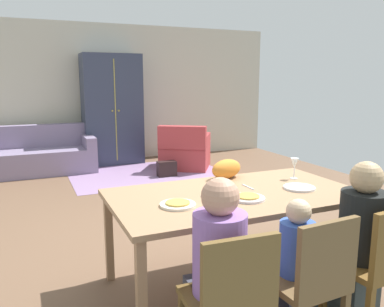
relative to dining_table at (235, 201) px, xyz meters
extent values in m
cube|color=brown|center=(0.25, 2.00, -0.71)|extent=(6.81, 6.72, 0.02)
cube|color=beige|center=(0.25, 5.41, 0.65)|extent=(6.81, 0.10, 2.70)
cube|color=#9F7955|center=(0.00, 0.00, 0.04)|extent=(1.92, 1.06, 0.04)
cube|color=#9F7955|center=(-0.90, -0.47, -0.34)|extent=(0.06, 0.06, 0.72)
cube|color=#9F7955|center=(0.90, -0.47, -0.34)|extent=(0.06, 0.06, 0.72)
cube|color=#9F7955|center=(-0.90, 0.47, -0.34)|extent=(0.06, 0.06, 0.72)
cube|color=#9F7955|center=(0.90, 0.47, -0.34)|extent=(0.06, 0.06, 0.72)
cylinder|color=silver|center=(-0.53, -0.12, 0.07)|extent=(0.25, 0.25, 0.02)
cylinder|color=gold|center=(-0.53, -0.12, 0.09)|extent=(0.17, 0.17, 0.01)
cylinder|color=silver|center=(0.00, -0.18, 0.07)|extent=(0.25, 0.25, 0.02)
cylinder|color=gold|center=(0.00, -0.18, 0.09)|extent=(0.17, 0.17, 0.01)
cylinder|color=silver|center=(0.53, -0.10, 0.07)|extent=(0.25, 0.25, 0.02)
cylinder|color=silver|center=(0.69, 0.18, 0.07)|extent=(0.06, 0.06, 0.01)
cylinder|color=silver|center=(0.69, 0.18, 0.11)|extent=(0.01, 0.01, 0.09)
cone|color=silver|center=(0.69, 0.18, 0.20)|extent=(0.07, 0.07, 0.09)
cube|color=silver|center=(-0.29, -0.05, 0.07)|extent=(0.03, 0.15, 0.01)
cube|color=silver|center=(0.17, 0.10, 0.07)|extent=(0.01, 0.17, 0.01)
cube|color=brown|center=(-0.53, -0.81, -0.27)|extent=(0.44, 0.44, 0.04)
cube|color=brown|center=(-0.54, -1.00, -0.04)|extent=(0.42, 0.06, 0.42)
cylinder|color=#9266B5|center=(-0.53, -0.75, -0.02)|extent=(0.30, 0.30, 0.46)
sphere|color=tan|center=(-0.53, -0.75, 0.31)|extent=(0.21, 0.21, 0.21)
cube|color=brown|center=(0.00, -0.81, -0.27)|extent=(0.44, 0.44, 0.04)
cube|color=brown|center=(0.01, -1.00, -0.04)|extent=(0.42, 0.06, 0.42)
cube|color=brown|center=(0.17, -0.62, -0.49)|extent=(0.04, 0.04, 0.41)
cube|color=brown|center=(-0.19, -0.64, -0.49)|extent=(0.04, 0.04, 0.41)
cube|color=#2D3243|center=(0.00, -0.69, -0.47)|extent=(0.20, 0.25, 0.45)
cylinder|color=#3658B2|center=(0.00, -0.75, -0.08)|extent=(0.22, 0.22, 0.33)
sphere|color=beige|center=(0.00, -0.75, 0.15)|extent=(0.15, 0.15, 0.15)
cube|color=brown|center=(0.53, -0.81, -0.27)|extent=(0.45, 0.45, 0.04)
cube|color=brown|center=(0.69, -0.62, -0.49)|extent=(0.04, 0.04, 0.41)
cube|color=brown|center=(0.33, -0.65, -0.49)|extent=(0.04, 0.04, 0.41)
cube|color=#354447|center=(0.52, -0.67, -0.47)|extent=(0.29, 0.36, 0.45)
cylinder|color=black|center=(0.53, -0.75, -0.02)|extent=(0.30, 0.30, 0.46)
sphere|color=tan|center=(0.53, -0.75, 0.31)|extent=(0.21, 0.21, 0.21)
ellipsoid|color=orange|center=(0.15, 0.43, 0.15)|extent=(0.35, 0.25, 0.17)
cube|color=gray|center=(0.46, 3.89, -0.69)|extent=(2.60, 1.80, 0.01)
cube|color=gray|center=(-1.26, 4.69, -0.49)|extent=(1.89, 0.84, 0.42)
cube|color=gray|center=(-1.26, 5.03, -0.08)|extent=(1.89, 0.20, 0.40)
cube|color=gray|center=(-0.41, 4.69, -0.18)|extent=(0.18, 0.84, 0.20)
cube|color=#A53638|center=(1.26, 4.09, -0.49)|extent=(1.17, 1.16, 0.42)
cube|color=#A53638|center=(1.08, 3.80, -0.08)|extent=(0.83, 0.62, 0.40)
cube|color=#A53638|center=(1.55, 3.91, -0.18)|extent=(0.60, 0.81, 0.20)
cube|color=#A53638|center=(0.98, 4.26, -0.18)|extent=(0.60, 0.81, 0.20)
cube|color=#30374D|center=(0.12, 5.02, 0.35)|extent=(1.10, 0.56, 2.10)
cube|color=#ACA03F|center=(0.12, 4.74, 0.35)|extent=(0.02, 0.01, 1.89)
sphere|color=#ACA03F|center=(0.06, 4.73, 0.35)|extent=(0.04, 0.04, 0.04)
sphere|color=#ACA03F|center=(0.18, 4.73, 0.35)|extent=(0.04, 0.04, 0.04)
cube|color=black|center=(0.71, 3.59, -0.57)|extent=(0.32, 0.16, 0.26)
camera|label=1|loc=(-1.46, -2.54, 0.92)|focal=36.60mm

